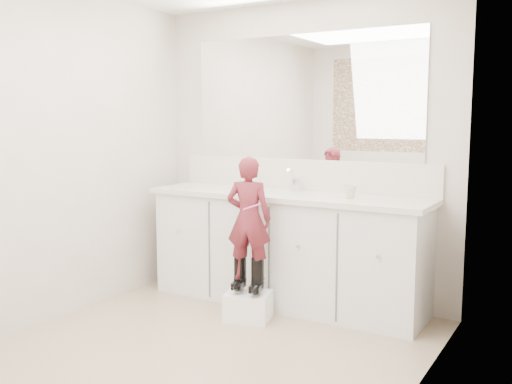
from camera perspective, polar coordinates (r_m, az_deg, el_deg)
The scene contains 16 objects.
floor at distance 3.70m, azimuth -6.27°, elevation -16.06°, with size 3.00×3.00×0.00m, color #937560.
wall_back at distance 4.69m, azimuth 4.67°, elevation 4.03°, with size 2.60×2.60×0.00m, color #BCAFA0.
wall_left at distance 4.32m, azimuth -20.40°, elevation 3.32°, with size 3.00×3.00×0.00m, color #BCAFA0.
wall_right at distance 2.82m, azimuth 14.96°, elevation 1.66°, with size 3.00×3.00×0.00m, color #BCAFA0.
vanity_cabinet at distance 4.56m, azimuth 3.03°, elevation -5.91°, with size 2.20×0.55×0.85m, color silver.
countertop at distance 4.46m, azimuth 2.98°, elevation -0.38°, with size 2.28×0.58×0.04m, color beige.
backsplash at distance 4.69m, azimuth 4.56°, elevation 1.76°, with size 2.28×0.03×0.25m, color beige.
mirror at distance 4.67m, azimuth 4.66°, elevation 9.42°, with size 2.00×0.02×1.00m, color white.
faucet at distance 4.60m, azimuth 3.95°, elevation 0.72°, with size 0.08×0.08×0.10m, color silver.
cup at distance 4.24m, azimuth 9.39°, elevation 0.04°, with size 0.10×0.10×0.09m, color beige.
soap_bottle at distance 4.53m, azimuth -0.17°, elevation 1.19°, with size 0.08×0.09×0.19m, color silver.
step_stool at distance 4.27m, azimuth -0.79°, elevation -11.33°, with size 0.32×0.27×0.20m, color white.
boot_left at distance 4.24m, azimuth -1.60°, elevation -8.12°, with size 0.10×0.18×0.27m, color black, non-canonical shape.
boot_right at distance 4.17m, azimuth 0.16°, elevation -8.40°, with size 0.10×0.18×0.27m, color black, non-canonical shape.
toddler at distance 4.11m, azimuth -0.74°, elevation -2.66°, with size 0.33×0.22×0.90m, color #A1313F.
toothbrush at distance 4.00m, azimuth -0.40°, elevation -1.48°, with size 0.01×0.01×0.14m, color #D553A5.
Camera 1 is at (2.06, -2.70, 1.46)m, focal length 40.00 mm.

